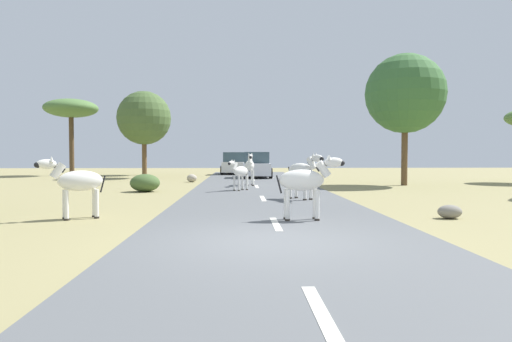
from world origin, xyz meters
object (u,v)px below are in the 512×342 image
at_px(bush_1, 145,183).
at_px(zebra_3, 76,182).
at_px(zebra_0, 250,166).
at_px(zebra_4, 240,172).
at_px(tree_3, 405,94).
at_px(rock_1, 192,178).
at_px(zebra_1, 302,171).
at_px(tree_4, 144,118).
at_px(car_1, 234,164).
at_px(rock_0, 450,212).
at_px(zebra_2, 305,181).
at_px(car_0, 256,166).
at_px(tree_2, 144,135).
at_px(tree_5, 71,109).

bearing_deg(bush_1, zebra_3, -90.01).
bearing_deg(zebra_0, zebra_3, 66.66).
distance_m(zebra_4, tree_3, 10.27).
bearing_deg(rock_1, zebra_4, -67.56).
bearing_deg(tree_3, zebra_1, -130.00).
bearing_deg(zebra_3, tree_4, -21.44).
relative_size(car_1, bush_1, 3.37).
bearing_deg(rock_0, zebra_3, 178.49).
bearing_deg(zebra_2, zebra_0, -176.28).
height_order(zebra_2, rock_0, zebra_2).
relative_size(bush_1, rock_1, 2.20).
xyz_separation_m(rock_0, rock_1, (-8.27, 15.45, 0.06)).
bearing_deg(car_0, tree_2, 150.53).
height_order(car_0, rock_1, car_0).
bearing_deg(zebra_2, zebra_3, -98.29).
distance_m(car_0, tree_3, 11.25).
relative_size(zebra_2, car_0, 0.39).
relative_size(rock_0, rock_1, 1.05).
height_order(zebra_3, zebra_4, zebra_3).
height_order(zebra_4, bush_1, zebra_4).
xyz_separation_m(car_1, tree_3, (9.17, -12.83, 3.98)).
height_order(bush_1, rock_0, bush_1).
xyz_separation_m(tree_2, bush_1, (3.33, -15.78, -2.73)).
bearing_deg(car_0, car_1, 105.61).
height_order(zebra_0, tree_4, tree_4).
height_order(zebra_4, tree_2, tree_2).
bearing_deg(zebra_1, zebra_2, 47.02).
bearing_deg(zebra_4, zebra_3, 98.27).
bearing_deg(car_0, zebra_4, -95.97).
xyz_separation_m(car_0, tree_2, (-8.62, 4.85, 2.27)).
bearing_deg(tree_3, bush_1, -164.15).
relative_size(zebra_4, rock_1, 2.34).
height_order(tree_2, tree_4, tree_4).
height_order(rock_0, rock_1, rock_1).
bearing_deg(zebra_0, car_0, -95.67).
bearing_deg(tree_3, zebra_2, -119.13).
height_order(tree_3, tree_4, tree_3).
height_order(zebra_2, bush_1, zebra_2).
xyz_separation_m(zebra_4, tree_2, (-7.49, 15.82, 2.25)).
xyz_separation_m(zebra_0, tree_2, (-8.01, 12.63, 2.07)).
relative_size(zebra_1, rock_1, 2.82).
relative_size(zebra_4, bush_1, 1.06).
bearing_deg(rock_1, rock_0, -61.85).
distance_m(tree_2, rock_1, 10.51).
distance_m(tree_3, tree_5, 24.56).
bearing_deg(zebra_0, tree_4, -50.60).
distance_m(zebra_3, car_0, 20.03).
relative_size(car_0, rock_0, 6.96).
xyz_separation_m(zebra_4, tree_4, (-6.54, 11.41, 3.23)).
bearing_deg(car_0, tree_5, 162.58).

